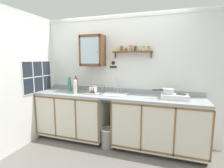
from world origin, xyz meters
TOP-DOWN VIEW (x-y plane):
  - floor at (0.00, 0.00)m, footprint 6.15×6.15m
  - back_wall at (0.00, 0.73)m, footprint 3.75×0.07m
  - side_wall_left at (-1.60, -0.25)m, footprint 0.05×3.51m
  - lower_cabinet_run at (-0.88, 0.40)m, footprint 1.37×0.62m
  - lower_cabinet_run_right at (0.79, 0.40)m, footprint 1.55×0.62m
  - countertop at (0.00, 0.40)m, footprint 3.11×0.65m
  - backsplash at (0.00, 0.70)m, footprint 3.11×0.02m
  - sink at (-0.03, 0.44)m, footprint 0.48×0.41m
  - hot_plate_stove at (1.03, 0.38)m, footprint 0.43×0.27m
  - saucepan at (0.92, 0.40)m, footprint 0.35×0.23m
  - bottle_juice_amber_0 at (-0.81, 0.41)m, footprint 0.07×0.07m
  - bottle_soda_green_1 at (-1.02, 0.50)m, footprint 0.06×0.06m
  - bottle_detergent_teal_2 at (-0.87, 0.51)m, footprint 0.07×0.07m
  - bottle_opaque_white_3 at (-0.76, 0.28)m, footprint 0.07×0.07m
  - dish_rack at (-0.41, 0.40)m, footprint 0.32×0.24m
  - mug at (-0.43, 0.43)m, footprint 0.09×0.13m
  - wall_cabinet at (-0.51, 0.57)m, footprint 0.46×0.30m
  - spice_shelf at (0.26, 0.64)m, footprint 0.75×0.14m
  - warning_sign at (-0.13, 0.71)m, footprint 0.17×0.01m
  - window at (-1.57, 0.22)m, footprint 0.03×0.78m
  - trash_bin at (-0.09, 0.23)m, footprint 0.26×0.26m

SIDE VIEW (x-z plane):
  - floor at x=0.00m, z-range 0.00..0.00m
  - trash_bin at x=-0.09m, z-range 0.01..0.37m
  - lower_cabinet_run_right at x=0.79m, z-range 0.00..0.93m
  - lower_cabinet_run at x=-0.88m, z-range 0.00..0.93m
  - countertop at x=0.00m, z-range 0.92..0.95m
  - sink at x=-0.03m, z-range 0.72..1.19m
  - dish_rack at x=-0.41m, z-range 0.91..1.07m
  - backsplash at x=0.00m, z-range 0.95..1.03m
  - hot_plate_stove at x=1.03m, z-range 0.95..1.04m
  - mug at x=-0.43m, z-range 0.95..1.06m
  - saucepan at x=0.92m, z-range 1.05..1.13m
  - bottle_juice_amber_0 at x=-0.81m, z-range 0.94..1.23m
  - bottle_opaque_white_3 at x=-0.76m, z-range 0.94..1.24m
  - bottle_detergent_teal_2 at x=-0.87m, z-range 0.94..1.25m
  - bottle_soda_green_1 at x=-1.02m, z-range 0.95..1.27m
  - side_wall_left at x=-1.60m, z-range 0.00..2.45m
  - back_wall at x=0.00m, z-range 0.01..2.46m
  - window at x=-1.57m, z-range 0.94..1.58m
  - warning_sign at x=-0.13m, z-range 1.38..1.62m
  - spice_shelf at x=0.26m, z-range 1.65..1.88m
  - wall_cabinet at x=-0.51m, z-range 1.47..2.07m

